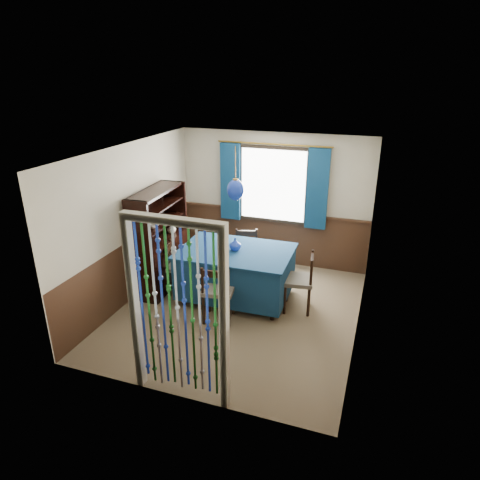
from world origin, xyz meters
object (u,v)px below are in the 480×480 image
at_px(bowl_shelf, 152,226).
at_px(vase_sideboard, 172,228).
at_px(dining_table, 236,271).
at_px(chair_left, 179,266).
at_px(chair_far, 246,254).
at_px(vase_table, 235,245).
at_px(chair_right, 300,280).
at_px(sideboard, 160,253).
at_px(chair_near, 218,291).
at_px(pendant_lamp, 236,190).

xyz_separation_m(bowl_shelf, vase_sideboard, (0.00, 0.62, -0.26)).
bearing_deg(dining_table, bowl_shelf, -170.23).
bearing_deg(chair_left, vase_sideboard, -162.16).
distance_m(chair_far, vase_table, 0.90).
height_order(chair_far, vase_table, vase_table).
bearing_deg(chair_left, chair_right, 74.08).
relative_size(chair_right, sideboard, 0.55).
bearing_deg(sideboard, chair_far, 26.92).
bearing_deg(dining_table, chair_near, -93.21).
relative_size(chair_right, bowl_shelf, 4.25).
relative_size(dining_table, bowl_shelf, 8.16).
bearing_deg(bowl_shelf, dining_table, 10.99).
relative_size(chair_left, chair_right, 0.94).
relative_size(sideboard, vase_sideboard, 9.89).
xyz_separation_m(chair_right, vase_table, (-1.07, -0.00, 0.45)).
bearing_deg(dining_table, vase_table, 152.48).
height_order(vase_table, bowl_shelf, bowl_shelf).
bearing_deg(chair_right, chair_left, 84.01).
xyz_separation_m(dining_table, chair_right, (1.05, 0.01, 0.01)).
bearing_deg(vase_table, vase_sideboard, 164.63).
bearing_deg(chair_near, dining_table, 78.97).
bearing_deg(dining_table, chair_far, 94.78).
height_order(sideboard, bowl_shelf, sideboard).
bearing_deg(pendant_lamp, sideboard, 179.51).
bearing_deg(vase_table, chair_near, -90.89).
bearing_deg(chair_near, bowl_shelf, 151.62).
distance_m(dining_table, chair_near, 0.71).
bearing_deg(pendant_lamp, chair_left, -174.91).
relative_size(chair_left, sideboard, 0.51).
xyz_separation_m(chair_near, bowl_shelf, (-1.30, 0.46, 0.71)).
bearing_deg(bowl_shelf, vase_table, 11.38).
bearing_deg(chair_left, vase_table, 76.97).
xyz_separation_m(chair_far, vase_sideboard, (-1.24, -0.40, 0.48)).
xyz_separation_m(chair_far, chair_right, (1.13, -0.76, 0.03)).
relative_size(chair_left, pendant_lamp, 1.08).
bearing_deg(bowl_shelf, sideboard, 102.57).
bearing_deg(chair_right, chair_near, 115.12).
height_order(sideboard, vase_table, sideboard).
height_order(chair_near, chair_far, chair_near).
height_order(vase_table, vase_sideboard, vase_table).
bearing_deg(dining_table, chair_right, -0.85).
xyz_separation_m(chair_right, bowl_shelf, (-2.38, -0.26, 0.70)).
distance_m(sideboard, bowl_shelf, 0.66).
distance_m(chair_far, vase_sideboard, 1.39).
bearing_deg(vase_sideboard, chair_left, -53.58).
xyz_separation_m(chair_left, sideboard, (-0.40, 0.10, 0.13)).
bearing_deg(chair_near, pendant_lamp, 78.97).
height_order(chair_right, bowl_shelf, bowl_shelf).
xyz_separation_m(chair_near, chair_right, (1.08, 0.72, 0.01)).
xyz_separation_m(chair_right, pendant_lamp, (-1.05, -0.01, 1.35)).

